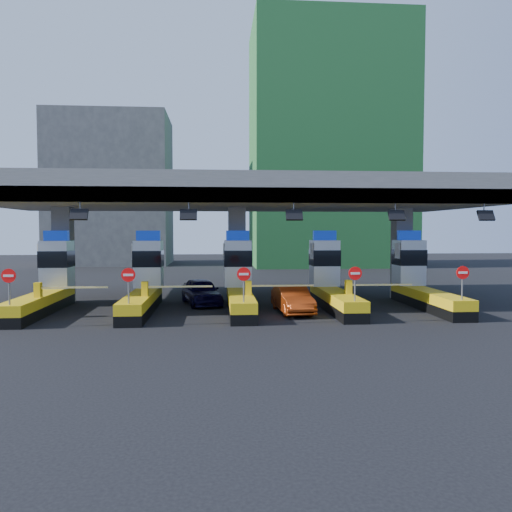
{
  "coord_description": "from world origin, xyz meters",
  "views": [
    {
      "loc": [
        -1.17,
        -26.46,
        4.19
      ],
      "look_at": [
        0.9,
        0.0,
        2.8
      ],
      "focal_mm": 35.0,
      "sensor_mm": 36.0,
      "label": 1
    }
  ],
  "objects": [
    {
      "name": "toll_lane_far_right",
      "position": [
        10.0,
        0.28,
        1.4
      ],
      "size": [
        4.43,
        8.0,
        4.16
      ],
      "color": "black",
      "rests_on": "ground"
    },
    {
      "name": "bg_building_concrete",
      "position": [
        -14.0,
        36.0,
        9.0
      ],
      "size": [
        14.0,
        10.0,
        18.0
      ],
      "primitive_type": "cube",
      "color": "#4C4C49",
      "rests_on": "ground"
    },
    {
      "name": "toll_lane_left",
      "position": [
        -5.0,
        0.28,
        1.4
      ],
      "size": [
        4.43,
        8.0,
        4.16
      ],
      "color": "black",
      "rests_on": "ground"
    },
    {
      "name": "toll_canopy",
      "position": [
        0.0,
        2.87,
        6.13
      ],
      "size": [
        28.0,
        12.09,
        7.0
      ],
      "color": "slate",
      "rests_on": "ground"
    },
    {
      "name": "ground",
      "position": [
        0.0,
        0.0,
        0.0
      ],
      "size": [
        120.0,
        120.0,
        0.0
      ],
      "primitive_type": "plane",
      "color": "black",
      "rests_on": "ground"
    },
    {
      "name": "toll_lane_far_left",
      "position": [
        -10.0,
        0.28,
        1.4
      ],
      "size": [
        4.43,
        8.0,
        4.16
      ],
      "color": "black",
      "rests_on": "ground"
    },
    {
      "name": "toll_lane_center",
      "position": [
        0.0,
        0.28,
        1.4
      ],
      "size": [
        4.43,
        8.0,
        4.16
      ],
      "color": "black",
      "rests_on": "ground"
    },
    {
      "name": "toll_lane_right",
      "position": [
        5.0,
        0.28,
        1.4
      ],
      "size": [
        4.43,
        8.0,
        4.16
      ],
      "color": "black",
      "rests_on": "ground"
    },
    {
      "name": "bg_building_scaffold",
      "position": [
        12.0,
        32.0,
        14.0
      ],
      "size": [
        18.0,
        12.0,
        28.0
      ],
      "primitive_type": "cube",
      "color": "#1E5926",
      "rests_on": "ground"
    },
    {
      "name": "red_car",
      "position": [
        2.62,
        -1.61,
        0.68
      ],
      "size": [
        1.81,
        4.26,
        1.37
      ],
      "primitive_type": "imported",
      "rotation": [
        0.0,
        0.0,
        0.09
      ],
      "color": "maroon",
      "rests_on": "ground"
    },
    {
      "name": "van",
      "position": [
        -2.06,
        1.56,
        0.73
      ],
      "size": [
        2.72,
        4.6,
        1.47
      ],
      "primitive_type": "imported",
      "rotation": [
        0.0,
        0.0,
        0.24
      ],
      "color": "black",
      "rests_on": "ground"
    }
  ]
}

